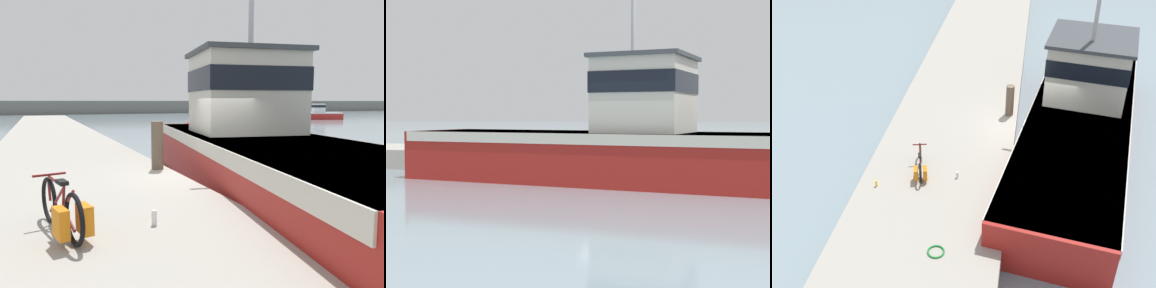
# 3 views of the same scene
# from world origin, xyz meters

# --- Properties ---
(ground_plane) EXTENTS (320.00, 320.00, 0.00)m
(ground_plane) POSITION_xyz_m (0.00, 0.00, 0.00)
(ground_plane) COLOR gray
(dock_pier) EXTENTS (4.54, 80.00, 0.74)m
(dock_pier) POSITION_xyz_m (-2.99, 0.00, 0.37)
(dock_pier) COLOR #A39E93
(dock_pier) RESTS_ON ground_plane
(fishing_boat_main) EXTENTS (5.38, 14.55, 8.66)m
(fishing_boat_main) POSITION_xyz_m (1.53, 0.14, 1.25)
(fishing_boat_main) COLOR maroon
(fishing_boat_main) RESTS_ON ground_plane
(bicycle_touring) EXTENTS (0.67, 1.68, 0.71)m
(bicycle_touring) POSITION_xyz_m (-3.48, -3.44, 1.07)
(bicycle_touring) COLOR black
(bicycle_touring) RESTS_ON dock_pier
(mooring_post) EXTENTS (0.30, 0.30, 1.19)m
(mooring_post) POSITION_xyz_m (-1.02, 0.62, 1.34)
(mooring_post) COLOR brown
(mooring_post) RESTS_ON dock_pier
(hose_coil) EXTENTS (0.45, 0.45, 0.05)m
(hose_coil) POSITION_xyz_m (-2.37, -6.58, 0.76)
(hose_coil) COLOR #197A2D
(hose_coil) RESTS_ON dock_pier
(water_bottle_on_curb) EXTENTS (0.07, 0.07, 0.21)m
(water_bottle_on_curb) POSITION_xyz_m (-2.33, -3.44, 0.84)
(water_bottle_on_curb) COLOR silver
(water_bottle_on_curb) RESTS_ON dock_pier
(water_bottle_by_bike) EXTENTS (0.06, 0.06, 0.20)m
(water_bottle_by_bike) POSITION_xyz_m (-4.67, -4.22, 0.84)
(water_bottle_by_bike) COLOR yellow
(water_bottle_by_bike) RESTS_ON dock_pier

